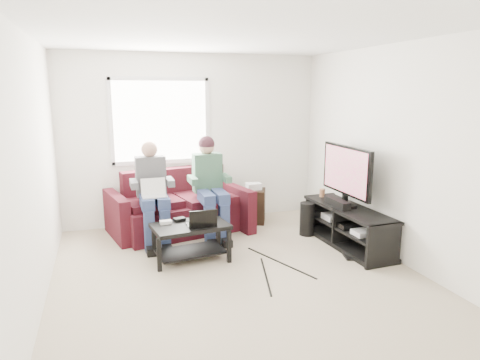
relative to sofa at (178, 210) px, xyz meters
name	(u,v)px	position (x,y,z in m)	size (l,w,h in m)	color
floor	(238,276)	(0.35, -1.77, -0.33)	(4.50, 4.50, 0.00)	beige
ceiling	(238,35)	(0.35, -1.77, 2.27)	(4.50, 4.50, 0.00)	white
wall_back	(194,140)	(0.35, 0.48, 0.97)	(4.50, 4.50, 0.00)	white
wall_front	(357,224)	(0.35, -4.02, 0.97)	(4.50, 4.50, 0.00)	white
wall_left	(32,173)	(-1.65, -1.77, 0.97)	(4.50, 4.50, 0.00)	white
wall_right	(395,154)	(2.35, -1.77, 0.97)	(4.50, 4.50, 0.00)	white
window	(161,121)	(-0.15, 0.46, 1.27)	(1.48, 0.04, 1.28)	white
sofa	(178,210)	(0.00, 0.00, 0.00)	(2.10, 1.22, 0.90)	#3F0F17
person_left	(153,188)	(-0.40, -0.35, 0.43)	(0.40, 0.71, 1.37)	#32496F
person_right	(210,180)	(0.40, -0.33, 0.49)	(0.40, 0.71, 1.42)	#32496F
laptop_silver	(154,192)	(-0.40, -0.53, 0.41)	(0.32, 0.22, 0.24)	silver
coffee_table	(190,234)	(-0.05, -1.12, 0.00)	(0.96, 0.66, 0.45)	black
laptop_black	(201,216)	(0.07, -1.20, 0.24)	(0.34, 0.24, 0.24)	black
controller_a	(166,222)	(-0.33, -1.00, 0.14)	(0.14, 0.09, 0.04)	silver
controller_b	(179,219)	(-0.15, -0.94, 0.14)	(0.14, 0.09, 0.04)	black
controller_c	(211,217)	(0.25, -0.97, 0.14)	(0.14, 0.09, 0.04)	gray
tv_stand	(348,228)	(2.05, -1.29, -0.09)	(0.53, 1.60, 0.53)	black
tv	(346,172)	(2.05, -1.19, 0.66)	(0.12, 1.10, 0.81)	black
soundbar	(337,203)	(1.93, -1.19, 0.25)	(0.12, 0.50, 0.10)	black
drink_cup	(322,193)	(2.00, -0.66, 0.26)	(0.08, 0.08, 0.12)	#996442
console_white	(365,232)	(2.05, -1.69, -0.02)	(0.30, 0.22, 0.06)	silver
console_grey	(336,216)	(2.05, -0.99, -0.01)	(0.34, 0.26, 0.08)	gray
console_black	(350,224)	(2.05, -1.34, -0.02)	(0.38, 0.30, 0.07)	black
subwoofer	(307,219)	(1.73, -0.74, -0.09)	(0.21, 0.21, 0.48)	black
keyboard_floor	(348,253)	(1.90, -1.57, -0.32)	(0.16, 0.49, 0.03)	black
end_table	(253,205)	(1.20, 0.07, -0.05)	(0.36, 0.36, 0.63)	black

